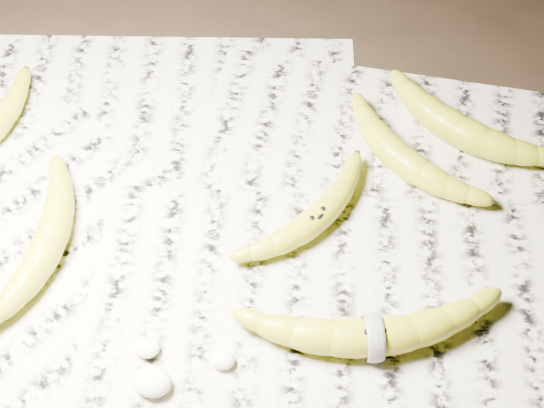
% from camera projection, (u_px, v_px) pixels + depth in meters
% --- Properties ---
extents(ground, '(3.00, 3.00, 0.00)m').
position_uv_depth(ground, '(248.00, 259.00, 0.85)').
color(ground, black).
rests_on(ground, ground).
extents(newspaper_patch, '(0.90, 0.70, 0.01)m').
position_uv_depth(newspaper_patch, '(234.00, 254.00, 0.85)').
color(newspaper_patch, beige).
rests_on(newspaper_patch, ground).
extents(banana_left_b, '(0.06, 0.20, 0.04)m').
position_uv_depth(banana_left_b, '(48.00, 241.00, 0.83)').
color(banana_left_b, gold).
rests_on(banana_left_b, newspaper_patch).
extents(banana_center, '(0.14, 0.18, 0.03)m').
position_uv_depth(banana_center, '(315.00, 218.00, 0.85)').
color(banana_center, gold).
rests_on(banana_center, newspaper_patch).
extents(banana_taped, '(0.25, 0.13, 0.04)m').
position_uv_depth(banana_taped, '(373.00, 336.00, 0.77)').
color(banana_taped, gold).
rests_on(banana_taped, newspaper_patch).
extents(banana_upper_a, '(0.18, 0.16, 0.04)m').
position_uv_depth(banana_upper_a, '(401.00, 157.00, 0.90)').
color(banana_upper_a, gold).
rests_on(banana_upper_a, newspaper_patch).
extents(banana_upper_b, '(0.21, 0.15, 0.04)m').
position_uv_depth(banana_upper_b, '(460.00, 128.00, 0.92)').
color(banana_upper_b, gold).
rests_on(banana_upper_b, newspaper_patch).
extents(measuring_tape, '(0.02, 0.05, 0.05)m').
position_uv_depth(measuring_tape, '(373.00, 336.00, 0.77)').
color(measuring_tape, white).
rests_on(measuring_tape, newspaper_patch).
extents(flesh_chunk_a, '(0.04, 0.03, 0.02)m').
position_uv_depth(flesh_chunk_a, '(152.00, 380.00, 0.75)').
color(flesh_chunk_a, '#FFF9C5').
rests_on(flesh_chunk_a, newspaper_patch).
extents(flesh_chunk_b, '(0.03, 0.02, 0.02)m').
position_uv_depth(flesh_chunk_b, '(146.00, 346.00, 0.77)').
color(flesh_chunk_b, '#FFF9C5').
rests_on(flesh_chunk_b, newspaper_patch).
extents(flesh_chunk_c, '(0.03, 0.02, 0.01)m').
position_uv_depth(flesh_chunk_c, '(222.00, 358.00, 0.77)').
color(flesh_chunk_c, '#FFF9C5').
rests_on(flesh_chunk_c, newspaper_patch).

